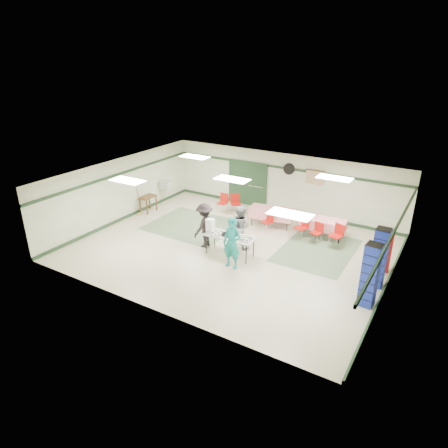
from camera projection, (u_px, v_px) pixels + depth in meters
The scene contains 42 objects.
floor at pixel (231, 248), 14.91m from camera, with size 11.00×11.00×0.00m, color beige.
ceiling at pixel (232, 179), 13.85m from camera, with size 11.00×11.00×0.00m, color white.
wall_back at pixel (282, 183), 17.91m from camera, with size 11.00×11.00×0.00m, color silver.
wall_front at pixel (148, 267), 10.85m from camera, with size 11.00×11.00×0.00m, color silver.
wall_left at pixel (121, 190), 17.01m from camera, with size 9.00×9.00×0.00m, color silver.
wall_right at pixel (393, 251), 11.75m from camera, with size 9.00×9.00×0.00m, color silver.
trim_back at pixel (283, 168), 17.61m from camera, with size 11.00×0.06×0.10m, color #1E3820.
baseboard_back at pixel (280, 210), 18.40m from camera, with size 11.00×0.06×0.12m, color #1E3820.
trim_left at pixel (119, 174), 16.72m from camera, with size 9.00×0.06×0.10m, color #1E3820.
baseboard_left at pixel (124, 218), 17.50m from camera, with size 9.00×0.06×0.12m, color #1E3820.
trim_right at pixel (396, 229), 11.49m from camera, with size 9.00×0.06×0.10m, color #1E3820.
baseboard_right at pixel (385, 288), 12.27m from camera, with size 9.00×0.06×0.12m, color #1E3820.
green_patch_a at pixel (193, 225), 16.89m from camera, with size 3.50×3.00×0.01m, color #64825F.
green_patch_b at pixel (317, 250), 14.75m from camera, with size 2.50×3.50×0.01m, color #64825F.
double_door_left at pixel (239, 182), 19.03m from camera, with size 0.90×0.06×2.10m, color gray.
double_door_right at pixel (257, 185), 18.58m from camera, with size 0.90×0.06×2.10m, color gray.
door_frame at pixel (247, 184), 18.79m from camera, with size 2.00×0.03×2.15m, color #1E3820.
wall_fan at pixel (289, 169), 17.44m from camera, with size 0.50×0.50×0.10m, color black.
scroll_banner at pixel (315, 177), 16.95m from camera, with size 0.80×0.02×0.60m, color tan.
serving_table at pixel (230, 237), 14.13m from camera, with size 1.88×0.82×0.76m.
sheet_tray_right at pixel (242, 239), 13.84m from camera, with size 0.57×0.44×0.02m, color silver.
sheet_tray_mid at pixel (230, 234), 14.22m from camera, with size 0.56×0.42×0.02m, color silver.
sheet_tray_left at pixel (214, 233), 14.30m from camera, with size 0.62×0.47×0.02m, color silver.
baking_pan at pixel (230, 235), 14.07m from camera, with size 0.47×0.30×0.08m, color black.
foam_box_stack at pixel (210, 225), 14.43m from camera, with size 0.25×0.23×0.47m, color white.
volunteer_teal at pixel (232, 243), 13.26m from camera, with size 0.65×0.43×1.79m, color #138780.
volunteer_grey at pixel (240, 227), 14.68m from camera, with size 0.80×0.63×1.65m, color gray.
volunteer_dark at pixel (205, 225), 14.75m from camera, with size 1.10×0.63×1.70m, color black.
dining_table_a at pixel (323, 224), 15.62m from camera, with size 1.82×0.91×0.77m.
dining_table_b at pixel (271, 213), 16.67m from camera, with size 1.93×1.11×0.77m.
chair_a at pixel (317, 230), 15.20m from camera, with size 0.45×0.45×0.80m.
chair_b at pixel (303, 225), 15.47m from camera, with size 0.55×0.55×0.94m.
chair_c at pixel (338, 233), 14.82m from camera, with size 0.54×0.54×0.90m.
chair_d at pixel (268, 220), 16.19m from camera, with size 0.48×0.48×0.80m.
chair_loose_a at pixel (235, 201), 18.01m from camera, with size 0.59×0.59×0.90m.
chair_loose_b at pixel (223, 201), 18.12m from camera, with size 0.42×0.42×0.88m.
crate_stack_blue_a at pixel (379, 258), 12.16m from camera, with size 0.43×0.43×1.94m, color #192199.
crate_stack_red at pixel (385, 251), 13.12m from camera, with size 0.37×0.37×1.44m, color maroon.
crate_stack_blue_b at pixel (370, 275), 11.20m from camera, with size 0.43×0.43×1.94m, color #192199.
printer_table at pixel (148, 199), 18.12m from camera, with size 0.51×0.78×0.74m.
office_printer at pixel (166, 185), 19.03m from camera, with size 0.47×0.41×0.37m, color #ADADA9.
broom at pixel (139, 201), 17.75m from camera, with size 0.03×0.03×1.28m, color brown.
Camera 1 is at (6.70, -11.54, 6.71)m, focal length 32.00 mm.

